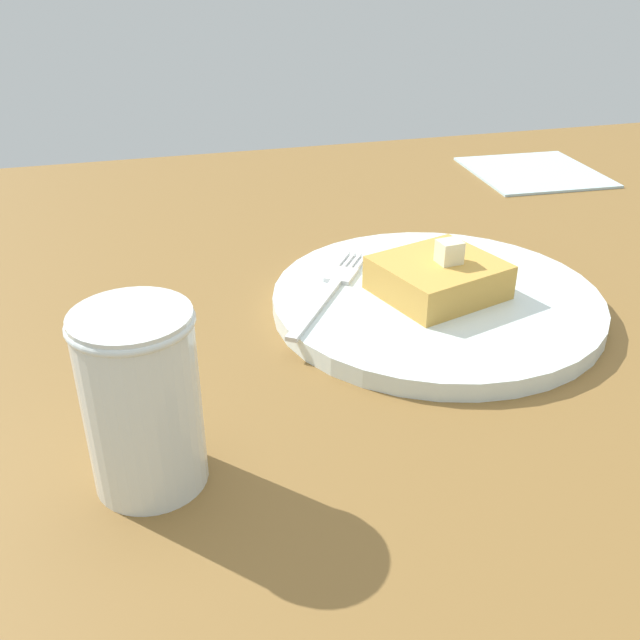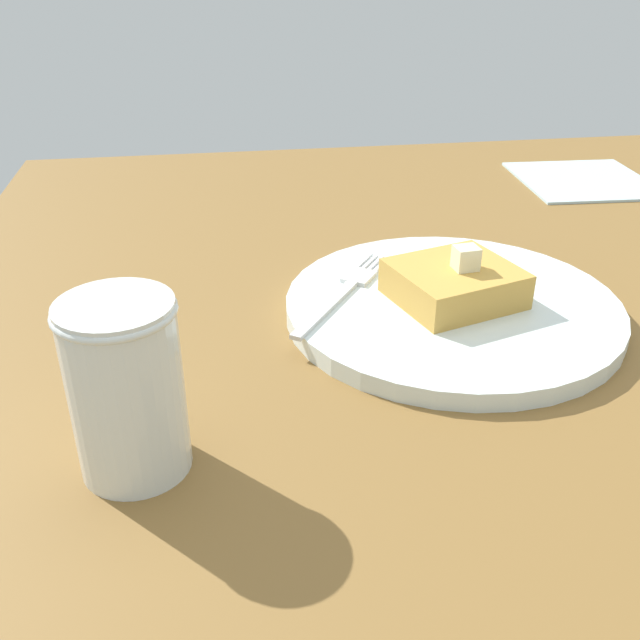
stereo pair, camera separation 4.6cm
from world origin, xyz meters
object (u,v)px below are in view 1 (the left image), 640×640
object	(u,v)px
fork	(332,287)
napkin	(534,172)
syrup_jar	(143,407)
plate	(436,300)

from	to	relation	value
fork	napkin	bearing A→B (deg)	-51.06
napkin	syrup_jar	bearing A→B (deg)	132.27
napkin	fork	bearing A→B (deg)	128.94
fork	napkin	xyz separation A→B (cm)	(28.00, -34.65, -1.46)
plate	syrup_jar	distance (cm)	27.83
syrup_jar	plate	bearing A→B (deg)	-57.92
plate	syrup_jar	world-z (taller)	syrup_jar
plate	napkin	distance (cm)	40.93
syrup_jar	napkin	distance (cm)	67.90
fork	plate	bearing A→B (deg)	-110.47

